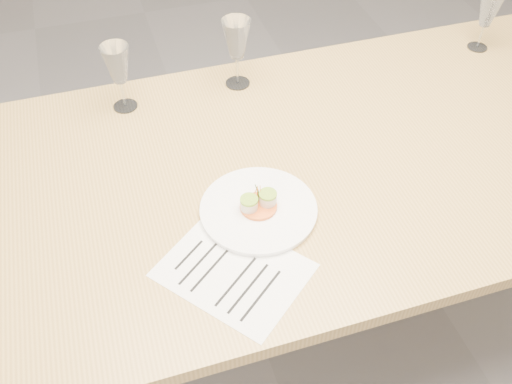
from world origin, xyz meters
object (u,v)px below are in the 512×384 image
object	(u,v)px
wine_glass_1	(117,66)
wine_glass_3	(488,12)
wine_glass_2	(237,41)
recipe_sheet	(233,270)
dining_table	(255,188)
dinner_plate	(259,209)

from	to	relation	value
wine_glass_1	wine_glass_3	world-z (taller)	wine_glass_1
wine_glass_3	wine_glass_2	bearing A→B (deg)	177.06
recipe_sheet	wine_glass_1	xyz separation A→B (m)	(-0.14, 0.67, 0.14)
dining_table	dinner_plate	size ratio (longest dim) A/B	8.42
wine_glass_2	dinner_plate	bearing A→B (deg)	-100.75
recipe_sheet	wine_glass_2	distance (m)	0.73
wine_glass_3	recipe_sheet	bearing A→B (deg)	-148.18
dinner_plate	wine_glass_3	distance (m)	1.05
recipe_sheet	dining_table	bearing A→B (deg)	25.25
dinner_plate	wine_glass_3	world-z (taller)	wine_glass_3
dining_table	recipe_sheet	size ratio (longest dim) A/B	6.18
dining_table	wine_glass_1	xyz separation A→B (m)	(-0.28, 0.37, 0.21)
dining_table	wine_glass_3	xyz separation A→B (m)	(0.88, 0.34, 0.20)
recipe_sheet	wine_glass_3	distance (m)	1.22
wine_glass_2	wine_glass_1	bearing A→B (deg)	-178.00
wine_glass_1	wine_glass_3	bearing A→B (deg)	-1.47
dining_table	wine_glass_3	bearing A→B (deg)	21.16
wine_glass_1	wine_glass_2	size ratio (longest dim) A/B	0.94
dining_table	recipe_sheet	world-z (taller)	recipe_sheet
wine_glass_1	recipe_sheet	bearing A→B (deg)	-78.13
dining_table	wine_glass_1	distance (m)	0.51
dinner_plate	wine_glass_3	size ratio (longest dim) A/B	1.52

